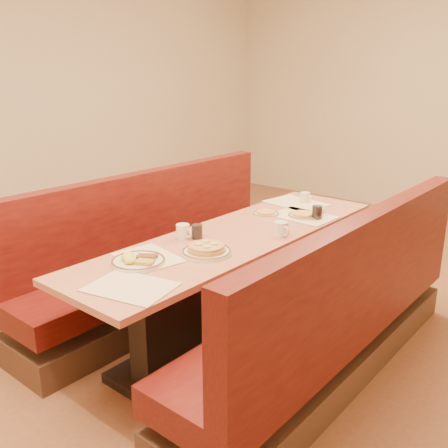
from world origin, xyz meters
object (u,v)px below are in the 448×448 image
Objects in this scene: coffee_mug_a at (281,229)px; soda_tumbler_mid at (317,213)px; eggs_plate at (137,260)px; coffee_mug_c at (318,210)px; diner_table at (237,287)px; booth_right at (334,322)px; coffee_mug_b at (183,231)px; booth_left at (162,263)px; pancake_plate at (207,250)px; coffee_mug_d at (305,197)px; soda_tumbler_near at (197,231)px.

coffee_mug_a is 0.49m from soda_tumbler_mid.
coffee_mug_c is at bearing 79.44° from eggs_plate.
soda_tumbler_mid is at bearing 69.99° from diner_table.
booth_right is 20.45× the size of coffee_mug_b.
eggs_plate is at bearing -86.55° from coffee_mug_c.
eggs_plate is 3.05× the size of soda_tumbler_mid.
coffee_mug_c is at bearing 126.85° from booth_right.
booth_right is at bearing -51.55° from soda_tumbler_mid.
booth_left is 1.25m from coffee_mug_c.
booth_left is 1.46m from booth_right.
booth_right is 0.86m from pancake_plate.
coffee_mug_a is 1.19× the size of coffee_mug_c.
coffee_mug_a is (0.98, 0.15, 0.44)m from booth_left.
coffee_mug_c is at bearing 115.69° from soda_tumbler_mid.
booth_left is 1.07m from eggs_plate.
booth_right is 8.23× the size of eggs_plate.
coffee_mug_d is at bearing 131.08° from soda_tumbler_mid.
coffee_mug_b is at bearing -114.35° from coffee_mug_a.
coffee_mug_d is at bearing 133.25° from coffee_mug_a.
booth_left is 20.45× the size of coffee_mug_b.
booth_right is 22.86× the size of coffee_mug_d.
pancake_plate is at bearing -97.50° from soda_tumbler_mid.
soda_tumbler_near is (-0.23, 0.17, 0.02)m from pancake_plate.
booth_left reaches higher than coffee_mug_a.
soda_tumbler_mid reaches higher than coffee_mug_b.
coffee_mug_c is at bearing 85.70° from pancake_plate.
eggs_plate is 2.78× the size of coffee_mug_d.
soda_tumbler_near reaches higher than coffee_mug_d.
pancake_plate is 0.29m from soda_tumbler_near.
booth_right reaches higher than diner_table.
diner_table is at bearing -127.50° from coffee_mug_a.
coffee_mug_c is at bearing 118.47° from coffee_mug_a.
soda_tumbler_near is 0.93× the size of soda_tumbler_mid.
coffee_mug_a reaches higher than coffee_mug_c.
soda_tumbler_near is at bearing 143.72° from pancake_plate.
eggs_plate is at bearing -89.12° from coffee_mug_a.
eggs_plate is at bearing -118.39° from pancake_plate.
coffee_mug_b reaches higher than coffee_mug_d.
coffee_mug_b reaches higher than coffee_mug_c.
coffee_mug_b is at bearing -115.36° from soda_tumbler_mid.
coffee_mug_d is at bearing 56.77° from booth_left.
booth_left is at bearing 180.00° from diner_table.
eggs_plate is 1.52m from coffee_mug_c.
eggs_plate is at bearing -50.28° from booth_left.
soda_tumbler_near is at bearing -83.52° from coffee_mug_d.
coffee_mug_a is at bearing -59.45° from coffee_mug_d.
soda_tumbler_mid is at bearing 128.45° from booth_right.
coffee_mug_d is (-0.82, 0.99, 0.43)m from booth_right.
coffee_mug_b is (-0.94, -0.29, 0.44)m from booth_right.
diner_table is 1.08m from coffee_mug_d.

